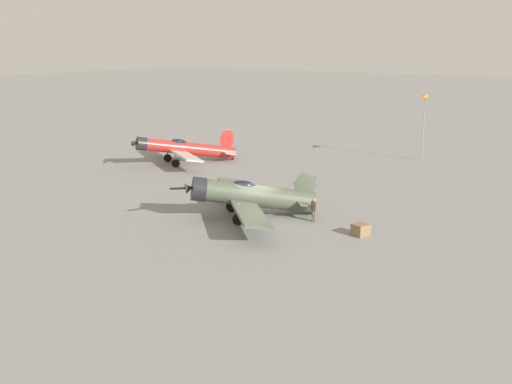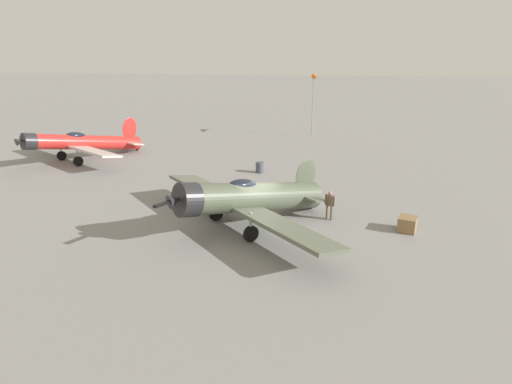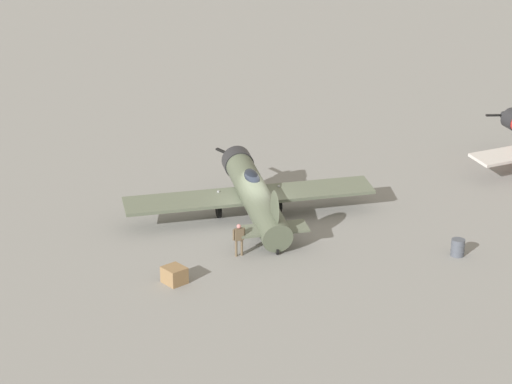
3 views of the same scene
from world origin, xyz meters
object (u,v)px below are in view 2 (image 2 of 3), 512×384
Objects in this scene: airplane_mid_apron at (82,143)px; fuel_drum at (260,167)px; airplane_foreground at (248,198)px; equipment_crate at (407,224)px; ground_crew_mechanic at (330,202)px; windsock_mast at (315,80)px.

fuel_drum is (-15.74, 0.70, -1.15)m from airplane_mid_apron.
airplane_foreground is 8.28m from equipment_crate.
fuel_drum is at bearing -129.39° from airplane_foreground.
airplane_foreground reaches higher than fuel_drum.
airplane_mid_apron reaches higher than equipment_crate.
equipment_crate is (-3.99, 0.77, -0.61)m from ground_crew_mechanic.
airplane_mid_apron is 27.43m from equipment_crate.
equipment_crate is 1.40× the size of fuel_drum.
fuel_drum is (5.70, -8.75, -0.57)m from ground_crew_mechanic.
equipment_crate is at bearing -67.96° from ground_crew_mechanic.
ground_crew_mechanic is at bearing 123.06° from fuel_drum.
windsock_mast is (6.93, -25.79, 5.86)m from equipment_crate.
ground_crew_mechanic is 1.39× the size of equipment_crate.
windsock_mast is at bearing 159.48° from airplane_mid_apron.
windsock_mast reaches higher than equipment_crate.
airplane_foreground reaches higher than equipment_crate.
fuel_drum is at bearing 116.85° from airplane_mid_apron.
fuel_drum reaches higher than equipment_crate.
airplane_foreground is at bearing 7.64° from equipment_crate.
windsock_mast is at bearing -74.96° from equipment_crate.
windsock_mast reaches higher than ground_crew_mechanic.
windsock_mast is at bearing -140.32° from airplane_foreground.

